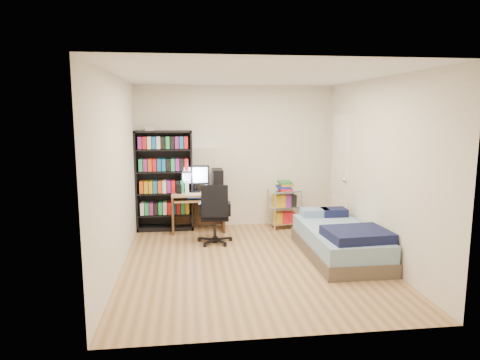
{
  "coord_description": "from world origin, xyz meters",
  "views": [
    {
      "loc": [
        -0.86,
        -5.56,
        2.04
      ],
      "look_at": [
        -0.12,
        0.4,
        1.08
      ],
      "focal_mm": 32.0,
      "sensor_mm": 36.0,
      "label": 1
    }
  ],
  "objects": [
    {
      "name": "wire_cart",
      "position": [
        0.83,
        1.7,
        0.55
      ],
      "size": [
        0.57,
        0.45,
        0.84
      ],
      "rotation": [
        0.0,
        0.0,
        0.17
      ],
      "color": "white",
      "rests_on": "room"
    },
    {
      "name": "computer_desk",
      "position": [
        -0.6,
        1.72,
        0.61
      ],
      "size": [
        0.9,
        0.52,
        1.13
      ],
      "color": "#A88156",
      "rests_on": "room"
    },
    {
      "name": "office_chair",
      "position": [
        -0.45,
        0.92,
        0.3
      ],
      "size": [
        0.6,
        0.6,
        0.95
      ],
      "rotation": [
        0.0,
        0.0,
        -0.06
      ],
      "color": "black",
      "rests_on": "room"
    },
    {
      "name": "door",
      "position": [
        1.72,
        1.35,
        1.0
      ],
      "size": [
        0.12,
        0.8,
        2.0
      ],
      "color": "white",
      "rests_on": "room"
    },
    {
      "name": "media_shelf",
      "position": [
        -1.26,
        1.84,
        0.89
      ],
      "size": [
        0.97,
        0.32,
        1.8
      ],
      "color": "black",
      "rests_on": "room"
    },
    {
      "name": "bed",
      "position": [
        1.27,
        0.08,
        0.23
      ],
      "size": [
        0.93,
        1.86,
        0.53
      ],
      "color": "brown",
      "rests_on": "room"
    },
    {
      "name": "room",
      "position": [
        0.0,
        0.0,
        1.25
      ],
      "size": [
        3.58,
        4.08,
        2.58
      ],
      "color": "tan",
      "rests_on": "ground"
    }
  ]
}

